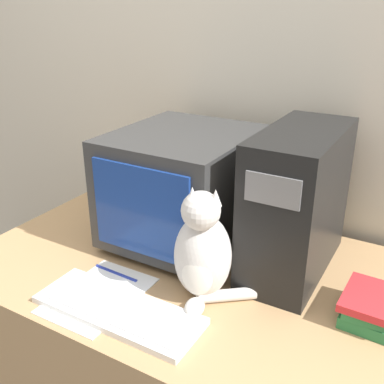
{
  "coord_description": "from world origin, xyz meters",
  "views": [
    {
      "loc": [
        0.61,
        -0.6,
        1.46
      ],
      "look_at": [
        0.01,
        0.44,
        0.95
      ],
      "focal_mm": 42.0,
      "sensor_mm": 36.0,
      "label": 1
    }
  ],
  "objects_px": {
    "computer_tower": "(297,202)",
    "keyboard": "(118,310)",
    "cat": "(203,253)",
    "book_stack": "(373,308)",
    "pen": "(116,273)",
    "crt_monitor": "(183,187)"
  },
  "relations": [
    {
      "from": "cat",
      "to": "book_stack",
      "type": "xyz_separation_m",
      "value": [
        0.43,
        0.13,
        -0.1
      ]
    },
    {
      "from": "keyboard",
      "to": "cat",
      "type": "relative_size",
      "value": 1.39
    },
    {
      "from": "cat",
      "to": "computer_tower",
      "type": "bearing_deg",
      "value": 43.75
    },
    {
      "from": "cat",
      "to": "keyboard",
      "type": "bearing_deg",
      "value": -146.4
    },
    {
      "from": "crt_monitor",
      "to": "book_stack",
      "type": "height_order",
      "value": "crt_monitor"
    },
    {
      "from": "computer_tower",
      "to": "cat",
      "type": "bearing_deg",
      "value": -120.93
    },
    {
      "from": "crt_monitor",
      "to": "book_stack",
      "type": "bearing_deg",
      "value": -10.52
    },
    {
      "from": "keyboard",
      "to": "pen",
      "type": "distance_m",
      "value": 0.18
    },
    {
      "from": "book_stack",
      "to": "keyboard",
      "type": "bearing_deg",
      "value": -152.19
    },
    {
      "from": "computer_tower",
      "to": "pen",
      "type": "relative_size",
      "value": 2.85
    },
    {
      "from": "computer_tower",
      "to": "cat",
      "type": "xyz_separation_m",
      "value": [
        -0.16,
        -0.27,
        -0.08
      ]
    },
    {
      "from": "book_stack",
      "to": "pen",
      "type": "relative_size",
      "value": 1.15
    },
    {
      "from": "computer_tower",
      "to": "keyboard",
      "type": "distance_m",
      "value": 0.59
    },
    {
      "from": "crt_monitor",
      "to": "cat",
      "type": "relative_size",
      "value": 1.42
    },
    {
      "from": "crt_monitor",
      "to": "book_stack",
      "type": "distance_m",
      "value": 0.67
    },
    {
      "from": "cat",
      "to": "pen",
      "type": "relative_size",
      "value": 2.12
    },
    {
      "from": "computer_tower",
      "to": "crt_monitor",
      "type": "bearing_deg",
      "value": -176.23
    },
    {
      "from": "crt_monitor",
      "to": "computer_tower",
      "type": "xyz_separation_m",
      "value": [
        0.37,
        0.02,
        0.02
      ]
    },
    {
      "from": "computer_tower",
      "to": "book_stack",
      "type": "distance_m",
      "value": 0.35
    },
    {
      "from": "crt_monitor",
      "to": "keyboard",
      "type": "relative_size",
      "value": 1.02
    },
    {
      "from": "keyboard",
      "to": "book_stack",
      "type": "height_order",
      "value": "book_stack"
    },
    {
      "from": "book_stack",
      "to": "pen",
      "type": "height_order",
      "value": "book_stack"
    }
  ]
}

